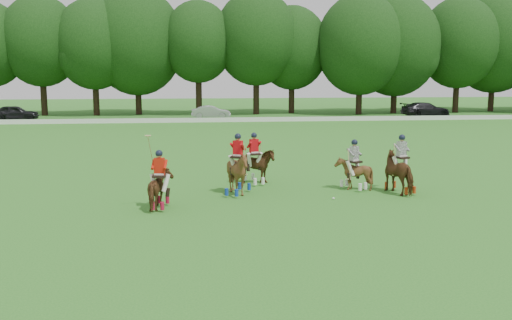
{
  "coord_description": "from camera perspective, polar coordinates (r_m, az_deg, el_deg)",
  "views": [
    {
      "loc": [
        -1.26,
        -18.03,
        4.85
      ],
      "look_at": [
        1.38,
        4.2,
        1.4
      ],
      "focal_mm": 40.0,
      "sensor_mm": 36.0,
      "label": 1
    }
  ],
  "objects": [
    {
      "name": "polo_red_a",
      "position": [
        20.68,
        -9.59,
        -2.79
      ],
      "size": [
        1.06,
        1.74,
        2.66
      ],
      "color": "#542D16",
      "rests_on": "ground"
    },
    {
      "name": "tree_line",
      "position": [
        66.18,
        -5.56,
        11.65
      ],
      "size": [
        117.98,
        14.32,
        14.75
      ],
      "color": "black",
      "rests_on": "ground"
    },
    {
      "name": "boundary_rail",
      "position": [
        56.23,
        -5.47,
        4.0
      ],
      "size": [
        120.0,
        0.1,
        0.44
      ],
      "primitive_type": "cube",
      "color": "white",
      "rests_on": "ground"
    },
    {
      "name": "polo_red_c",
      "position": [
        22.71,
        -1.81,
        -1.25
      ],
      "size": [
        2.02,
        2.09,
        2.46
      ],
      "color": "#542D16",
      "rests_on": "ground"
    },
    {
      "name": "ground",
      "position": [
        18.71,
        -2.68,
        -6.27
      ],
      "size": [
        180.0,
        180.0,
        0.0
      ],
      "primitive_type": "plane",
      "color": "#277120",
      "rests_on": "ground"
    },
    {
      "name": "polo_stripe_b",
      "position": [
        24.01,
        9.74,
        -1.22
      ],
      "size": [
        1.61,
        1.65,
        2.11
      ],
      "color": "#542D16",
      "rests_on": "ground"
    },
    {
      "name": "car_left",
      "position": [
        63.15,
        -22.96,
        4.37
      ],
      "size": [
        4.71,
        2.26,
        1.55
      ],
      "primitive_type": "imported",
      "rotation": [
        0.0,
        0.0,
        1.67
      ],
      "color": "black",
      "rests_on": "ground"
    },
    {
      "name": "polo_red_b",
      "position": [
        24.91,
        -0.2,
        -0.59
      ],
      "size": [
        1.84,
        1.69,
        2.26
      ],
      "color": "#542D16",
      "rests_on": "ground"
    },
    {
      "name": "polo_stripe_a",
      "position": [
        23.78,
        14.26,
        -1.15
      ],
      "size": [
        1.49,
        2.18,
        2.38
      ],
      "color": "#542D16",
      "rests_on": "ground"
    },
    {
      "name": "car_mid",
      "position": [
        60.72,
        -4.52,
        4.79
      ],
      "size": [
        4.18,
        1.65,
        1.35
      ],
      "primitive_type": "imported",
      "rotation": [
        0.0,
        0.0,
        1.52
      ],
      "color": "#A5A5AA",
      "rests_on": "ground"
    },
    {
      "name": "car_right",
      "position": [
        66.05,
        16.6,
        4.87
      ],
      "size": [
        5.55,
        2.58,
        1.57
      ],
      "primitive_type": "imported",
      "rotation": [
        0.0,
        0.0,
        1.64
      ],
      "color": "black",
      "rests_on": "ground"
    },
    {
      "name": "polo_ball",
      "position": [
        22.19,
        7.75,
        -3.83
      ],
      "size": [
        0.09,
        0.09,
        0.09
      ],
      "primitive_type": "sphere",
      "color": "white",
      "rests_on": "ground"
    }
  ]
}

